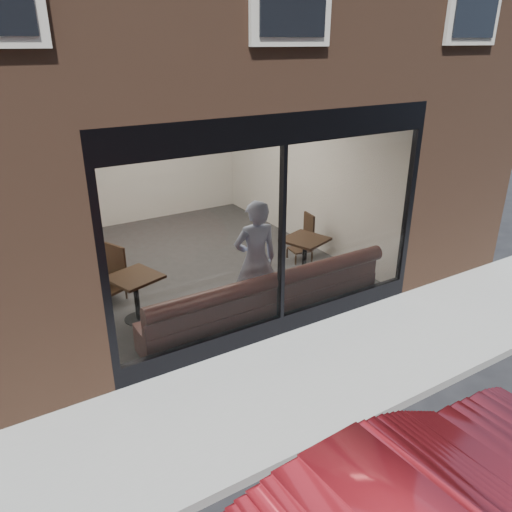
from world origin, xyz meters
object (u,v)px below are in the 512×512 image
banquette (266,309)px  cafe_chair_left (110,288)px  cafe_table_left (134,277)px  cafe_table_right (305,240)px  cafe_chair_right (300,249)px  person (256,260)px

banquette → cafe_chair_left: banquette is taller
cafe_chair_left → cafe_table_left: bearing=78.6°
cafe_table_right → cafe_chair_right: bearing=60.4°
person → cafe_chair_left: 2.56m
banquette → cafe_chair_left: 2.66m
banquette → person: size_ratio=2.11×
person → cafe_table_left: size_ratio=2.78×
cafe_table_left → cafe_chair_right: size_ratio=1.85×
cafe_chair_right → banquette: bearing=49.0°
cafe_table_right → cafe_chair_left: cafe_table_right is taller
person → cafe_chair_left: bearing=-33.3°
cafe_table_left → cafe_chair_left: 1.00m
banquette → cafe_chair_right: banquette is taller
person → cafe_chair_left: size_ratio=4.09×
banquette → cafe_chair_right: (1.82, 1.62, 0.01)m
cafe_table_left → banquette: bearing=-32.7°
banquette → cafe_table_left: (-1.67, 1.07, 0.52)m
cafe_table_left → person: bearing=-26.0°
banquette → cafe_table_right: 1.83m
person → cafe_table_left: person is taller
banquette → cafe_chair_right: size_ratio=10.84×
person → cafe_table_right: bearing=-145.5°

